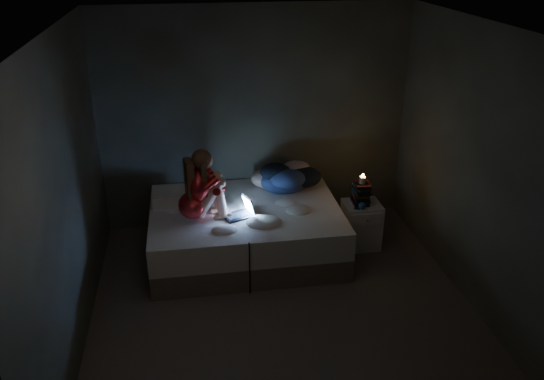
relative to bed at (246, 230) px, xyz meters
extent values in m
cube|color=#3D3530|center=(0.23, -1.10, -0.29)|extent=(3.60, 3.80, 0.02)
cube|color=silver|center=(0.23, -1.10, 2.33)|extent=(3.60, 3.80, 0.02)
cube|color=#2C2F2A|center=(0.23, 0.81, 1.02)|extent=(3.60, 0.02, 2.60)
cube|color=#2C2F2A|center=(0.23, -3.01, 1.02)|extent=(3.60, 0.02, 2.60)
cube|color=#2C2F2A|center=(-1.58, -1.10, 1.02)|extent=(0.02, 3.80, 2.60)
cube|color=#2C2F2A|center=(2.04, -1.10, 1.02)|extent=(0.02, 3.80, 2.60)
cube|color=silver|center=(-0.75, 0.25, 0.35)|extent=(0.48, 0.34, 0.14)
cube|color=silver|center=(1.31, -0.05, -0.01)|extent=(0.40, 0.36, 0.53)
cylinder|color=beige|center=(1.29, -0.04, 0.54)|extent=(0.07, 0.07, 0.08)
cube|color=black|center=(1.23, -0.12, 0.26)|extent=(0.12, 0.16, 0.01)
sphere|color=navy|center=(1.26, -0.18, 0.29)|extent=(0.08, 0.08, 0.08)
camera|label=1|loc=(-0.55, -5.29, 2.97)|focal=36.23mm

